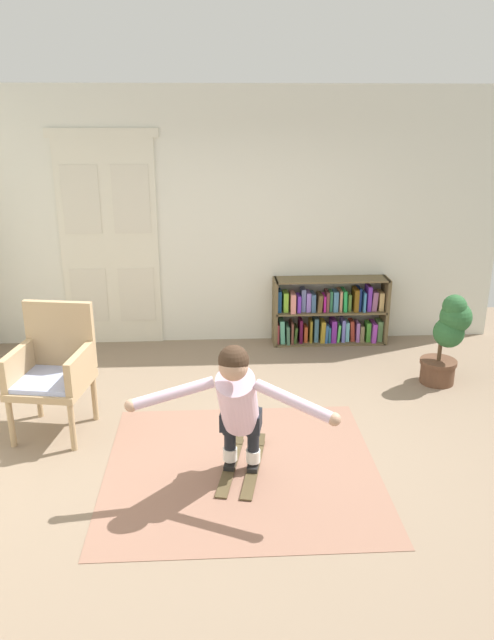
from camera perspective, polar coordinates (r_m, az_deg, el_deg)
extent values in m
plane|color=#7F6B56|center=(5.09, 0.94, -12.11)|extent=(7.20, 7.20, 0.00)
cube|color=silver|center=(7.04, -0.50, 9.45)|extent=(6.00, 0.10, 2.90)
cube|color=beige|center=(7.19, -14.92, 6.77)|extent=(0.55, 0.04, 2.35)
cube|color=beige|center=(7.08, -15.31, 10.82)|extent=(0.41, 0.01, 0.76)
cube|color=beige|center=(7.31, -14.56, 2.24)|extent=(0.41, 0.01, 0.64)
cube|color=beige|center=(7.09, -10.54, 6.94)|extent=(0.55, 0.04, 2.35)
cube|color=beige|center=(6.99, -10.82, 11.05)|extent=(0.41, 0.01, 0.76)
cube|color=beige|center=(7.22, -10.27, 2.35)|extent=(0.41, 0.01, 0.64)
cube|color=beige|center=(6.99, -13.50, 16.71)|extent=(1.22, 0.04, 0.10)
cube|color=#896250|center=(4.85, -0.50, -13.74)|extent=(2.10, 1.98, 0.01)
cube|color=brown|center=(7.13, 2.63, 0.77)|extent=(0.04, 0.30, 0.79)
cube|color=brown|center=(7.37, 12.78, 0.93)|extent=(0.04, 0.30, 0.79)
cube|color=brown|center=(7.35, 7.65, -1.98)|extent=(1.30, 0.30, 0.02)
cube|color=brown|center=(7.22, 7.79, 0.86)|extent=(1.30, 0.30, 0.02)
cube|color=brown|center=(7.11, 7.93, 3.79)|extent=(1.30, 0.30, 0.02)
cube|color=#AF3E47|center=(7.21, 2.87, -1.18)|extent=(0.03, 0.19, 0.23)
cube|color=#5FBC99|center=(7.21, 3.28, -0.98)|extent=(0.07, 0.20, 0.28)
cube|color=#406A50|center=(7.21, 3.79, -1.24)|extent=(0.04, 0.23, 0.22)
cube|color=brown|center=(7.22, 4.18, -1.08)|extent=(0.03, 0.23, 0.25)
cube|color=#395A24|center=(7.25, 4.51, -1.26)|extent=(0.04, 0.19, 0.19)
cube|color=#4F0F31|center=(7.24, 5.01, -0.92)|extent=(0.04, 0.20, 0.28)
cube|color=#C04D24|center=(7.27, 5.47, -1.22)|extent=(0.04, 0.15, 0.19)
cube|color=olive|center=(7.26, 5.96, -0.95)|extent=(0.03, 0.17, 0.27)
cube|color=#3E6B82|center=(7.28, 6.44, -0.82)|extent=(0.05, 0.17, 0.29)
cube|color=olive|center=(7.28, 7.05, -0.98)|extent=(0.06, 0.19, 0.26)
cube|color=#2E5DA4|center=(7.31, 7.36, -1.09)|extent=(0.04, 0.22, 0.22)
cube|color=#265F78|center=(7.31, 7.64, -1.23)|extent=(0.03, 0.19, 0.19)
cube|color=#732797|center=(7.30, 8.04, -0.92)|extent=(0.06, 0.20, 0.27)
cube|color=#56D75A|center=(7.33, 8.51, -1.10)|extent=(0.04, 0.17, 0.21)
cube|color=#6F6FCD|center=(7.34, 8.92, -0.85)|extent=(0.04, 0.19, 0.27)
cube|color=#6CBECE|center=(7.36, 9.28, -0.95)|extent=(0.04, 0.16, 0.24)
cube|color=#973528|center=(7.37, 9.75, -0.90)|extent=(0.06, 0.15, 0.25)
cube|color=#985FB3|center=(7.37, 10.25, -1.01)|extent=(0.04, 0.16, 0.24)
cube|color=olive|center=(7.39, 10.61, -1.14)|extent=(0.05, 0.18, 0.19)
cube|color=#42922E|center=(7.39, 11.22, -1.01)|extent=(0.05, 0.15, 0.23)
cube|color=purple|center=(7.40, 11.68, -1.02)|extent=(0.06, 0.23, 0.23)
cube|color=#5B8851|center=(7.43, 12.23, -0.91)|extent=(0.06, 0.17, 0.25)
cube|color=navy|center=(7.09, 3.00, 1.84)|extent=(0.05, 0.18, 0.25)
cube|color=#86CC37|center=(7.12, 3.61, 1.79)|extent=(0.06, 0.18, 0.23)
cube|color=#D47D77|center=(7.09, 4.27, 1.70)|extent=(0.06, 0.23, 0.23)
cube|color=purple|center=(7.11, 4.83, 1.62)|extent=(0.04, 0.19, 0.20)
cube|color=slate|center=(7.14, 5.25, 1.96)|extent=(0.05, 0.17, 0.27)
cube|color=#8E6DD0|center=(7.15, 5.71, 1.80)|extent=(0.05, 0.19, 0.23)
cube|color=#395B83|center=(7.16, 6.15, 1.74)|extent=(0.05, 0.21, 0.21)
cube|color=brown|center=(7.14, 6.77, 1.67)|extent=(0.06, 0.22, 0.21)
cube|color=#D622AB|center=(7.18, 7.19, 1.65)|extent=(0.03, 0.19, 0.19)
cube|color=brown|center=(7.17, 7.47, 1.81)|extent=(0.03, 0.21, 0.24)
cube|color=#337D56|center=(7.18, 7.81, 1.84)|extent=(0.03, 0.15, 0.24)
cube|color=teal|center=(7.18, 8.23, 1.83)|extent=(0.06, 0.18, 0.24)
cube|color=tan|center=(7.22, 8.67, 1.91)|extent=(0.03, 0.22, 0.24)
cube|color=green|center=(7.22, 9.05, 1.92)|extent=(0.05, 0.23, 0.25)
cube|color=#527831|center=(7.24, 9.49, 1.74)|extent=(0.04, 0.18, 0.20)
cube|color=brown|center=(7.22, 10.11, 1.93)|extent=(0.05, 0.20, 0.26)
cube|color=navy|center=(7.26, 10.41, 2.02)|extent=(0.03, 0.21, 0.27)
cube|color=teal|center=(7.26, 10.80, 1.83)|extent=(0.03, 0.24, 0.23)
cube|color=purple|center=(7.27, 11.29, 2.09)|extent=(0.05, 0.19, 0.30)
cube|color=#885179|center=(7.28, 11.80, 1.80)|extent=(0.07, 0.14, 0.23)
cube|color=tan|center=(7.33, 12.35, 1.83)|extent=(0.06, 0.20, 0.22)
cylinder|color=tan|center=(5.40, -21.24, -9.02)|extent=(0.06, 0.06, 0.42)
cylinder|color=tan|center=(5.19, -16.06, -9.61)|extent=(0.06, 0.06, 0.42)
cylinder|color=tan|center=(5.81, -18.96, -6.69)|extent=(0.06, 0.06, 0.42)
cylinder|color=tan|center=(5.61, -14.10, -7.12)|extent=(0.06, 0.06, 0.42)
cube|color=tan|center=(5.39, -17.85, -5.79)|extent=(0.69, 0.69, 0.06)
cube|color=#A8B5E1|center=(5.37, -17.91, -5.31)|extent=(0.62, 0.62, 0.04)
cube|color=tan|center=(5.49, -17.11, -1.31)|extent=(0.60, 0.16, 0.60)
cube|color=tan|center=(5.44, -20.64, -3.94)|extent=(0.15, 0.56, 0.28)
cube|color=tan|center=(5.22, -15.32, -4.32)|extent=(0.15, 0.56, 0.28)
cylinder|color=brown|center=(6.49, 17.42, -4.60)|extent=(0.34, 0.34, 0.25)
cylinder|color=brown|center=(6.45, 17.51, -3.76)|extent=(0.37, 0.37, 0.04)
cylinder|color=#4C3823|center=(6.37, 17.69, -2.10)|extent=(0.04, 0.04, 0.36)
sphere|color=#28582D|center=(6.24, 18.89, 1.20)|extent=(0.24, 0.24, 0.24)
sphere|color=#28582D|center=(6.29, 18.99, 0.26)|extent=(0.31, 0.31, 0.31)
sphere|color=#28582D|center=(6.33, 18.39, -1.11)|extent=(0.30, 0.30, 0.30)
cube|color=#4D3F26|center=(4.86, -1.58, -13.56)|extent=(0.25, 0.82, 0.01)
cube|color=#4D3F26|center=(5.17, -0.86, -11.01)|extent=(0.11, 0.13, 0.06)
cube|color=black|center=(4.83, -1.62, -13.45)|extent=(0.10, 0.13, 0.04)
cube|color=#4D3F26|center=(4.84, 0.58, -13.73)|extent=(0.25, 0.82, 0.01)
cube|color=#4D3F26|center=(5.14, 1.16, -11.15)|extent=(0.11, 0.13, 0.06)
cube|color=black|center=(4.81, 0.55, -13.61)|extent=(0.10, 0.13, 0.04)
cylinder|color=white|center=(4.80, -1.59, -12.44)|extent=(0.13, 0.13, 0.10)
cylinder|color=black|center=(4.70, -1.62, -10.36)|extent=(0.11, 0.11, 0.30)
cylinder|color=black|center=(4.63, -1.68, -9.35)|extent=(0.13, 0.13, 0.22)
cylinder|color=white|center=(4.78, 0.59, -12.60)|extent=(0.13, 0.13, 0.10)
cylinder|color=black|center=(4.68, 0.60, -10.52)|extent=(0.11, 0.11, 0.30)
cylinder|color=black|center=(4.60, 0.56, -9.51)|extent=(0.13, 0.13, 0.22)
cube|color=black|center=(4.61, -0.57, -9.35)|extent=(0.33, 0.24, 0.14)
cylinder|color=silver|center=(4.39, -0.84, -7.61)|extent=(0.37, 0.55, 0.59)
sphere|color=tan|center=(4.07, -1.29, -4.37)|extent=(0.24, 0.24, 0.20)
sphere|color=#382619|center=(4.06, -1.27, -3.80)|extent=(0.25, 0.25, 0.21)
cylinder|color=silver|center=(4.20, -7.00, -6.85)|extent=(0.59, 0.17, 0.20)
sphere|color=tan|center=(4.22, -10.84, -7.88)|extent=(0.11, 0.11, 0.09)
cylinder|color=silver|center=(4.08, 4.47, -7.61)|extent=(0.54, 0.38, 0.20)
sphere|color=tan|center=(4.01, 8.18, -9.20)|extent=(0.11, 0.11, 0.09)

